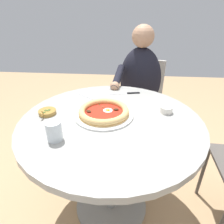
% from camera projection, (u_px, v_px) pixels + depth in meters
% --- Properties ---
extents(ground_plane, '(6.00, 6.00, 0.02)m').
position_uv_depth(ground_plane, '(111.00, 206.00, 1.43)').
color(ground_plane, tan).
extents(dining_table, '(1.00, 1.00, 0.74)m').
position_uv_depth(dining_table, '(111.00, 139.00, 1.14)').
color(dining_table, '#999993').
rests_on(dining_table, ground).
extents(pizza_on_plate, '(0.34, 0.34, 0.05)m').
position_uv_depth(pizza_on_plate, '(104.00, 112.00, 1.10)').
color(pizza_on_plate, white).
rests_on(pizza_on_plate, dining_table).
extents(water_glass, '(0.07, 0.07, 0.09)m').
position_uv_depth(water_glass, '(54.00, 132.00, 0.89)').
color(water_glass, silver).
rests_on(water_glass, dining_table).
extents(steak_knife, '(0.21, 0.05, 0.01)m').
position_uv_depth(steak_knife, '(129.00, 93.00, 1.37)').
color(steak_knife, silver).
rests_on(steak_knife, dining_table).
extents(ramekin_capers, '(0.07, 0.07, 0.04)m').
position_uv_depth(ramekin_capers, '(166.00, 109.00, 1.13)').
color(ramekin_capers, white).
rests_on(ramekin_capers, dining_table).
extents(olive_pan, '(0.10, 0.12, 0.05)m').
position_uv_depth(olive_pan, '(47.00, 112.00, 1.12)').
color(olive_pan, olive).
rests_on(olive_pan, dining_table).
extents(fork_utensil, '(0.14, 0.10, 0.00)m').
position_uv_depth(fork_utensil, '(85.00, 96.00, 1.34)').
color(fork_utensil, '#BCBCC1').
rests_on(fork_utensil, dining_table).
extents(diner_person, '(0.44, 0.48, 1.16)m').
position_uv_depth(diner_person, '(138.00, 101.00, 1.78)').
color(diner_person, '#282833').
rests_on(diner_person, ground).
extents(cafe_chair_diner, '(0.50, 0.50, 0.84)m').
position_uv_depth(cafe_chair_diner, '(142.00, 95.00, 1.90)').
color(cafe_chair_diner, beige).
rests_on(cafe_chair_diner, ground).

